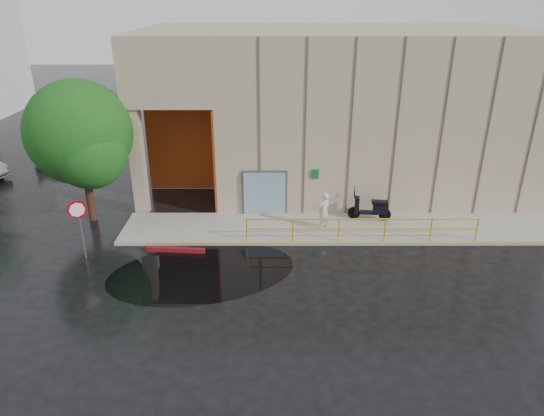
{
  "coord_description": "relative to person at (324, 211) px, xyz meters",
  "views": [
    {
      "loc": [
        0.51,
        -14.73,
        9.54
      ],
      "look_at": [
        0.54,
        3.0,
        1.71
      ],
      "focal_mm": 32.0,
      "sensor_mm": 36.0,
      "label": 1
    }
  ],
  "objects": [
    {
      "name": "ground",
      "position": [
        -2.8,
        -4.38,
        -0.98
      ],
      "size": [
        120.0,
        120.0,
        0.0
      ],
      "primitive_type": "plane",
      "color": "black",
      "rests_on": "ground"
    },
    {
      "name": "puddle",
      "position": [
        -4.87,
        -3.41,
        -0.97
      ],
      "size": [
        7.92,
        6.01,
        0.01
      ],
      "primitive_type": "cube",
      "rotation": [
        0.0,
        0.0,
        0.26
      ],
      "color": "black",
      "rests_on": "ground"
    },
    {
      "name": "stop_sign",
      "position": [
        -9.63,
        -2.35,
        0.82
      ],
      "size": [
        0.67,
        0.38,
        2.46
      ],
      "rotation": [
        0.0,
        0.0,
        0.09
      ],
      "color": "slate",
      "rests_on": "ground"
    },
    {
      "name": "scooter",
      "position": [
        2.2,
        0.89,
        0.03
      ],
      "size": [
        1.97,
        0.89,
        1.49
      ],
      "rotation": [
        0.0,
        0.0,
        -0.15
      ],
      "color": "black",
      "rests_on": "sidewalk"
    },
    {
      "name": "sidewalk",
      "position": [
        1.2,
        0.12,
        -0.9
      ],
      "size": [
        20.0,
        3.0,
        0.15
      ],
      "primitive_type": "cube",
      "color": "gray",
      "rests_on": "ground"
    },
    {
      "name": "car_c",
      "position": [
        -14.78,
        9.91,
        -0.34
      ],
      "size": [
        4.64,
        2.72,
        1.26
      ],
      "primitive_type": "imported",
      "rotation": [
        0.0,
        0.0,
        1.8
      ],
      "color": "silver",
      "rests_on": "ground"
    },
    {
      "name": "tree_near",
      "position": [
        -10.39,
        1.06,
        2.97
      ],
      "size": [
        4.52,
        4.52,
        6.38
      ],
      "rotation": [
        0.0,
        0.0,
        -0.4
      ],
      "color": "black",
      "rests_on": "ground"
    },
    {
      "name": "building",
      "position": [
        2.3,
        6.61,
        3.23
      ],
      "size": [
        20.0,
        10.17,
        8.0
      ],
      "color": "tan",
      "rests_on": "ground"
    },
    {
      "name": "person",
      "position": [
        0.0,
        0.0,
        0.0
      ],
      "size": [
        0.72,
        0.68,
        1.65
      ],
      "primitive_type": "imported",
      "rotation": [
        0.0,
        0.0,
        3.81
      ],
      "color": "silver",
      "rests_on": "sidewalk"
    },
    {
      "name": "guardrail",
      "position": [
        1.45,
        -1.23,
        -0.3
      ],
      "size": [
        9.56,
        0.06,
        1.03
      ],
      "color": "#E2A40B",
      "rests_on": "sidewalk"
    },
    {
      "name": "red_curb",
      "position": [
        -6.16,
        -1.88,
        -0.89
      ],
      "size": [
        2.41,
        0.39,
        0.18
      ],
      "primitive_type": "cube",
      "rotation": [
        0.0,
        0.0,
        -0.09
      ],
      "color": "maroon",
      "rests_on": "ground"
    }
  ]
}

